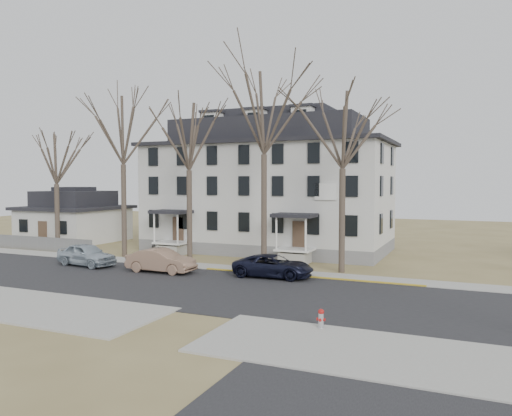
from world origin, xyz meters
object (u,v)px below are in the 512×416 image
at_px(tree_mid_left, 189,132).
at_px(fire_hydrant, 321,319).
at_px(tree_far_left, 123,125).
at_px(tree_center, 264,106).
at_px(car_silver, 86,255).
at_px(boarding_house, 268,188).
at_px(car_navy, 273,267).
at_px(small_house, 75,219).
at_px(car_tan, 161,261).
at_px(tree_bungalow, 56,156).
at_px(bicycle_left, 158,247).
at_px(tree_mid_right, 343,124).

height_order(tree_mid_left, fire_hydrant, tree_mid_left).
distance_m(tree_far_left, tree_center, 12.02).
xyz_separation_m(tree_center, car_silver, (-11.45, -4.85, -10.30)).
height_order(boarding_house, car_navy, boarding_house).
bearing_deg(tree_far_left, tree_mid_left, 0.00).
relative_size(small_house, car_tan, 1.88).
distance_m(small_house, car_tan, 20.98).
relative_size(tree_far_left, car_navy, 2.77).
distance_m(tree_far_left, fire_hydrant, 25.55).
relative_size(tree_bungalow, bicycle_left, 5.90).
xyz_separation_m(tree_mid_left, car_tan, (0.77, -4.85, -8.84)).
bearing_deg(car_tan, car_silver, 89.14).
height_order(car_silver, car_navy, car_silver).
height_order(boarding_house, car_tan, boarding_house).
relative_size(boarding_house, tree_center, 1.41).
bearing_deg(tree_far_left, tree_mid_right, 0.00).
xyz_separation_m(boarding_house, tree_far_left, (-9.00, -8.15, 4.96)).
xyz_separation_m(tree_far_left, tree_mid_right, (17.50, 0.00, -0.74)).
distance_m(boarding_house, tree_mid_right, 12.51).
bearing_deg(tree_mid_left, tree_center, 0.00).
height_order(tree_far_left, tree_mid_right, tree_far_left).
relative_size(boarding_house, tree_mid_right, 1.63).
xyz_separation_m(small_house, fire_hydrant, (30.81, -18.93, -1.83)).
bearing_deg(tree_bungalow, small_house, 122.84).
height_order(small_house, car_navy, small_house).
relative_size(car_silver, car_navy, 0.93).
relative_size(small_house, tree_bungalow, 0.81).
height_order(tree_far_left, tree_mid_left, tree_far_left).
relative_size(tree_far_left, tree_center, 0.93).
height_order(boarding_house, small_house, boarding_house).
bearing_deg(tree_mid_left, tree_far_left, 180.00).
bearing_deg(bicycle_left, tree_far_left, -179.43).
bearing_deg(tree_center, tree_mid_right, 0.00).
distance_m(car_silver, fire_hydrant, 20.81).
relative_size(tree_far_left, tree_mid_right, 1.08).
relative_size(car_navy, fire_hydrant, 5.94).
distance_m(tree_mid_right, tree_bungalow, 24.54).
xyz_separation_m(tree_mid_left, car_navy, (8.07, -3.45, -8.91)).
xyz_separation_m(tree_mid_right, car_silver, (-16.95, -4.85, -8.82)).
relative_size(small_house, fire_hydrant, 10.44).
bearing_deg(tree_center, car_silver, -157.04).
distance_m(tree_mid_left, fire_hydrant, 20.90).
height_order(small_house, car_tan, small_house).
relative_size(boarding_house, car_navy, 4.20).
height_order(tree_center, tree_bungalow, tree_center).
bearing_deg(car_silver, tree_mid_left, -40.45).
distance_m(boarding_house, tree_center, 10.39).
distance_m(tree_mid_left, tree_center, 6.18).
bearing_deg(tree_mid_right, bicycle_left, 170.31).
height_order(small_house, tree_mid_right, tree_mid_right).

